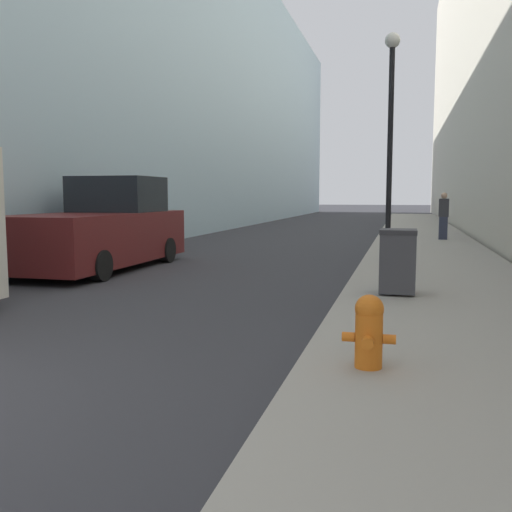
% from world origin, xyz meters
% --- Properties ---
extents(sidewalk_right, '(3.50, 60.00, 0.13)m').
position_xyz_m(sidewalk_right, '(5.30, 18.00, 0.06)').
color(sidewalk_right, '#9E998E').
rests_on(sidewalk_right, ground).
extents(building_left_glass, '(12.00, 60.00, 15.00)m').
position_xyz_m(building_left_glass, '(-9.97, 26.00, 7.50)').
color(building_left_glass, '#99B7C6').
rests_on(building_left_glass, ground).
extents(fire_hydrant, '(0.50, 0.38, 0.69)m').
position_xyz_m(fire_hydrant, '(4.24, 2.19, 0.49)').
color(fire_hydrant, orange).
rests_on(fire_hydrant, sidewalk_right).
extents(trash_bin, '(0.59, 0.63, 1.06)m').
position_xyz_m(trash_bin, '(4.46, 6.39, 0.67)').
color(trash_bin, '#3D3D42').
rests_on(trash_bin, sidewalk_right).
extents(lamppost, '(0.36, 0.36, 5.45)m').
position_xyz_m(lamppost, '(4.17, 11.24, 3.30)').
color(lamppost, black).
rests_on(lamppost, sidewalk_right).
extents(pickup_truck, '(2.19, 5.44, 2.19)m').
position_xyz_m(pickup_truck, '(-2.35, 8.99, 0.92)').
color(pickup_truck, '#561919').
rests_on(pickup_truck, ground).
extents(pedestrian_on_sidewalk, '(0.34, 0.22, 1.71)m').
position_xyz_m(pedestrian_on_sidewalk, '(5.94, 18.66, 0.98)').
color(pedestrian_on_sidewalk, '#2D3347').
rests_on(pedestrian_on_sidewalk, sidewalk_right).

